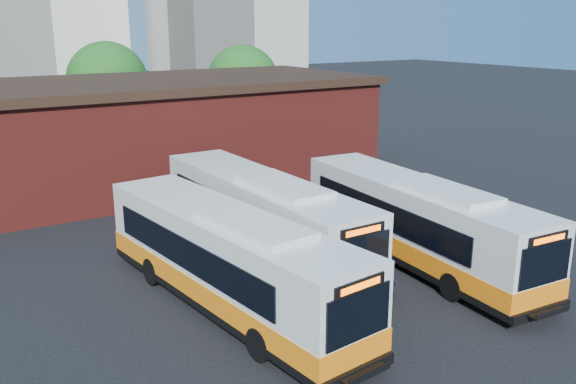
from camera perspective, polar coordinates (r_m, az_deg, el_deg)
ground at (r=23.05m, az=4.27°, el=-9.52°), size 220.00×220.00×0.00m
bus_midwest at (r=21.50m, az=-5.61°, el=-6.66°), size 4.12×13.53×3.64m
bus_mideast at (r=25.81m, az=-2.41°, el=-2.68°), size 3.00×13.65×3.70m
bus_east at (r=25.93m, az=11.93°, el=-3.02°), size 3.65×13.43×3.62m
transit_worker at (r=22.35m, az=9.61°, el=-8.20°), size 0.55×0.70×1.67m
depot_building at (r=39.31m, az=-13.33°, el=5.63°), size 28.60×12.60×6.40m
tree_mid at (r=52.94m, az=-16.53°, el=9.86°), size 6.56×6.56×8.36m
tree_east at (r=54.33m, az=-4.23°, el=10.31°), size 6.24×6.24×7.96m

